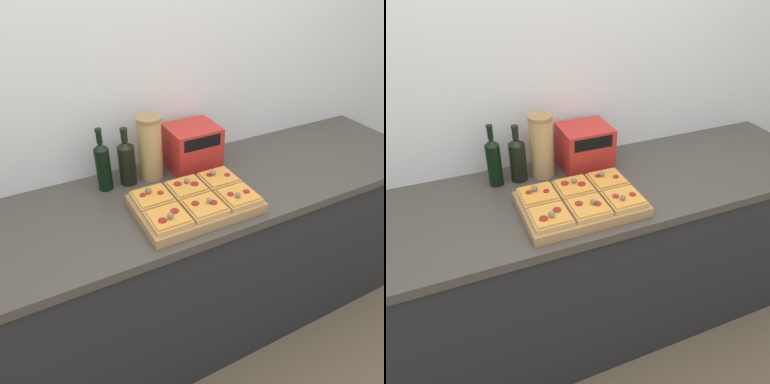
# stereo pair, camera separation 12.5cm
# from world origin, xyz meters

# --- Properties ---
(ground_plane) EXTENTS (12.00, 12.00, 0.00)m
(ground_plane) POSITION_xyz_m (0.00, 0.00, 0.00)
(ground_plane) COLOR brown
(wall_back) EXTENTS (6.00, 0.06, 2.50)m
(wall_back) POSITION_xyz_m (0.00, 0.67, 1.25)
(wall_back) COLOR silver
(wall_back) RESTS_ON ground_plane
(kitchen_counter) EXTENTS (2.63, 0.67, 0.94)m
(kitchen_counter) POSITION_xyz_m (0.00, 0.32, 0.47)
(kitchen_counter) COLOR #232328
(kitchen_counter) RESTS_ON ground_plane
(cutting_board) EXTENTS (0.49, 0.33, 0.04)m
(cutting_board) POSITION_xyz_m (0.01, 0.19, 0.96)
(cutting_board) COLOR #A37A4C
(cutting_board) RESTS_ON kitchen_counter
(pizza_slice_back_left) EXTENTS (0.15, 0.15, 0.06)m
(pizza_slice_back_left) POSITION_xyz_m (-0.15, 0.27, 0.99)
(pizza_slice_back_left) COLOR tan
(pizza_slice_back_left) RESTS_ON cutting_board
(pizza_slice_back_center) EXTENTS (0.15, 0.15, 0.05)m
(pizza_slice_back_center) POSITION_xyz_m (0.01, 0.27, 0.99)
(pizza_slice_back_center) COLOR tan
(pizza_slice_back_center) RESTS_ON cutting_board
(pizza_slice_back_right) EXTENTS (0.15, 0.15, 0.05)m
(pizza_slice_back_right) POSITION_xyz_m (0.17, 0.27, 0.99)
(pizza_slice_back_right) COLOR tan
(pizza_slice_back_right) RESTS_ON cutting_board
(pizza_slice_front_left) EXTENTS (0.15, 0.15, 0.05)m
(pizza_slice_front_left) POSITION_xyz_m (-0.15, 0.11, 0.99)
(pizza_slice_front_left) COLOR tan
(pizza_slice_front_left) RESTS_ON cutting_board
(pizza_slice_front_center) EXTENTS (0.15, 0.15, 0.05)m
(pizza_slice_front_center) POSITION_xyz_m (0.01, 0.11, 0.99)
(pizza_slice_front_center) COLOR tan
(pizza_slice_front_center) RESTS_ON cutting_board
(pizza_slice_front_right) EXTENTS (0.15, 0.15, 0.05)m
(pizza_slice_front_right) POSITION_xyz_m (0.17, 0.11, 0.99)
(pizza_slice_front_right) COLOR tan
(pizza_slice_front_right) RESTS_ON cutting_board
(olive_oil_bottle) EXTENTS (0.06, 0.06, 0.29)m
(olive_oil_bottle) POSITION_xyz_m (-0.27, 0.51, 1.05)
(olive_oil_bottle) COLOR black
(olive_oil_bottle) RESTS_ON kitchen_counter
(wine_bottle) EXTENTS (0.08, 0.08, 0.27)m
(wine_bottle) POSITION_xyz_m (-0.17, 0.51, 1.05)
(wine_bottle) COLOR black
(wine_bottle) RESTS_ON kitchen_counter
(grain_jar_tall) EXTENTS (0.11, 0.11, 0.30)m
(grain_jar_tall) POSITION_xyz_m (-0.05, 0.51, 1.08)
(grain_jar_tall) COLOR tan
(grain_jar_tall) RESTS_ON kitchen_counter
(toaster_oven) EXTENTS (0.26, 0.20, 0.21)m
(toaster_oven) POSITION_xyz_m (0.16, 0.51, 1.04)
(toaster_oven) COLOR red
(toaster_oven) RESTS_ON kitchen_counter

